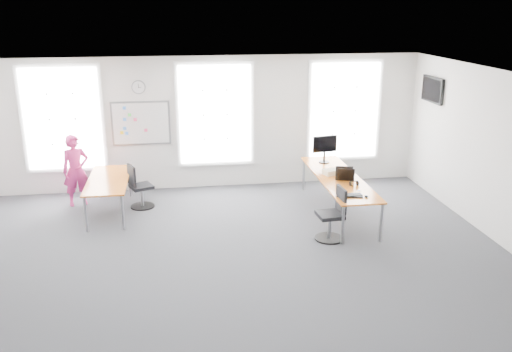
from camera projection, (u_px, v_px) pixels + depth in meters
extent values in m
plane|color=#29292E|center=(218.00, 264.00, 8.89)|extent=(10.00, 10.00, 0.00)
plane|color=white|center=(214.00, 80.00, 7.97)|extent=(10.00, 10.00, 0.00)
plane|color=silver|center=(202.00, 123.00, 12.20)|extent=(10.00, 0.00, 10.00)
plane|color=silver|center=(252.00, 318.00, 4.66)|extent=(10.00, 0.00, 10.00)
plane|color=silver|center=(511.00, 164.00, 9.14)|extent=(0.00, 10.00, 10.00)
cube|color=white|center=(63.00, 119.00, 11.69)|extent=(1.60, 0.06, 2.20)
cube|color=white|center=(215.00, 114.00, 12.15)|extent=(1.60, 0.06, 2.20)
cube|color=white|center=(344.00, 111.00, 12.58)|extent=(1.60, 0.06, 2.20)
cube|color=#C06A1A|center=(339.00, 178.00, 10.86)|extent=(0.83, 3.11, 0.03)
cylinder|color=gray|center=(343.00, 225.00, 9.52)|extent=(0.05, 0.05, 0.72)
cylinder|color=gray|center=(381.00, 223.00, 9.62)|extent=(0.05, 0.05, 0.72)
cylinder|color=gray|center=(304.00, 174.00, 12.34)|extent=(0.05, 0.05, 0.72)
cylinder|color=gray|center=(334.00, 173.00, 12.44)|extent=(0.05, 0.05, 0.72)
cube|color=#C06A1A|center=(108.00, 180.00, 10.85)|extent=(0.79, 1.98, 0.03)
cylinder|color=gray|center=(86.00, 214.00, 10.04)|extent=(0.05, 0.05, 0.69)
cylinder|color=gray|center=(123.00, 212.00, 10.14)|extent=(0.05, 0.05, 0.69)
cylinder|color=gray|center=(98.00, 183.00, 11.79)|extent=(0.05, 0.05, 0.69)
cylinder|color=gray|center=(130.00, 182.00, 11.89)|extent=(0.05, 0.05, 0.69)
cylinder|color=black|center=(329.00, 238.00, 9.82)|extent=(0.52, 0.52, 0.03)
cylinder|color=gray|center=(329.00, 227.00, 9.75)|extent=(0.06, 0.06, 0.42)
cube|color=black|center=(330.00, 215.00, 9.68)|extent=(0.47, 0.47, 0.07)
cube|color=black|center=(341.00, 199.00, 9.64)|extent=(0.08, 0.42, 0.45)
cylinder|color=black|center=(143.00, 206.00, 11.38)|extent=(0.50, 0.50, 0.03)
cylinder|color=gray|center=(142.00, 196.00, 11.31)|extent=(0.06, 0.06, 0.40)
cube|color=black|center=(141.00, 186.00, 11.24)|extent=(0.55, 0.55, 0.07)
cube|color=black|center=(132.00, 176.00, 11.07)|extent=(0.20, 0.39, 0.43)
imported|color=#CC2B76|center=(76.00, 170.00, 11.30)|extent=(0.64, 0.53, 1.51)
cube|color=white|center=(141.00, 123.00, 11.97)|extent=(1.20, 0.03, 0.90)
cylinder|color=gray|center=(138.00, 87.00, 11.72)|extent=(0.30, 0.04, 0.30)
cube|color=black|center=(433.00, 90.00, 11.71)|extent=(0.06, 0.90, 0.55)
cube|color=black|center=(350.00, 196.00, 9.78)|extent=(0.50, 0.29, 0.02)
ellipsoid|color=black|center=(366.00, 196.00, 9.72)|extent=(0.08, 0.11, 0.04)
cylinder|color=black|center=(359.00, 191.00, 10.07)|extent=(0.07, 0.07, 0.01)
cylinder|color=black|center=(351.00, 184.00, 10.33)|extent=(0.04, 0.09, 0.09)
cylinder|color=black|center=(357.00, 183.00, 10.35)|extent=(0.04, 0.09, 0.09)
cylinder|color=gold|center=(351.00, 184.00, 10.33)|extent=(0.01, 0.09, 0.09)
cube|color=black|center=(354.00, 181.00, 10.32)|extent=(0.15, 0.02, 0.01)
cube|color=black|center=(344.00, 173.00, 10.64)|extent=(0.35, 0.16, 0.28)
cube|color=orange|center=(345.00, 175.00, 10.56)|extent=(0.33, 0.17, 0.25)
cube|color=black|center=(346.00, 175.00, 10.55)|extent=(0.35, 0.18, 0.27)
cube|color=beige|center=(331.00, 172.00, 11.01)|extent=(0.36, 0.31, 0.10)
cylinder|color=black|center=(324.00, 162.00, 11.85)|extent=(0.22, 0.22, 0.02)
cylinder|color=black|center=(324.00, 157.00, 11.82)|extent=(0.04, 0.04, 0.22)
cube|color=black|center=(325.00, 144.00, 11.71)|extent=(0.54, 0.11, 0.36)
cube|color=black|center=(325.00, 144.00, 11.69)|extent=(0.50, 0.07, 0.32)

